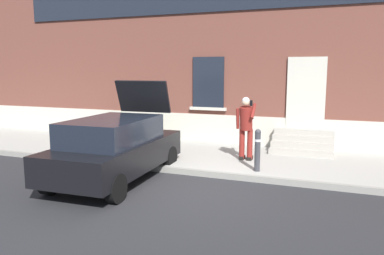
{
  "coord_description": "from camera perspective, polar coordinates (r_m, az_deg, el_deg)",
  "views": [
    {
      "loc": [
        2.95,
        -7.57,
        2.61
      ],
      "look_at": [
        -0.56,
        1.6,
        1.1
      ],
      "focal_mm": 35.06,
      "sensor_mm": 36.0,
      "label": 1
    }
  ],
  "objects": [
    {
      "name": "ground_plane",
      "position": [
        8.53,
        -0.35,
        -9.06
      ],
      "size": [
        80.0,
        80.0,
        0.0
      ],
      "primitive_type": "plane",
      "color": "#232326"
    },
    {
      "name": "person_on_phone",
      "position": [
        10.26,
        8.2,
        0.47
      ],
      "size": [
        0.51,
        0.5,
        1.75
      ],
      "rotation": [
        0.0,
        0.0,
        0.05
      ],
      "color": "maroon",
      "rests_on": "sidewalk"
    },
    {
      "name": "sidewalk",
      "position": [
        11.08,
        4.92,
        -4.52
      ],
      "size": [
        24.0,
        3.6,
        0.15
      ],
      "primitive_type": "cube",
      "color": "#99968E",
      "rests_on": "ground"
    },
    {
      "name": "curb_edge",
      "position": [
        9.36,
        1.75,
        -6.98
      ],
      "size": [
        24.0,
        0.12,
        0.15
      ],
      "primitive_type": "cube",
      "color": "gray",
      "rests_on": "ground"
    },
    {
      "name": "entrance_stoop",
      "position": [
        11.93,
        16.48,
        -2.35
      ],
      "size": [
        1.81,
        1.28,
        0.64
      ],
      "color": "#9E998E",
      "rests_on": "sidewalk"
    },
    {
      "name": "building_facade",
      "position": [
        13.24,
        8.22,
        13.49
      ],
      "size": [
        24.0,
        1.52,
        7.5
      ],
      "color": "brown",
      "rests_on": "ground"
    },
    {
      "name": "bollard_near_person",
      "position": [
        9.28,
        9.93,
        -3.18
      ],
      "size": [
        0.15,
        0.15,
        1.04
      ],
      "color": "#333338",
      "rests_on": "sidewalk"
    },
    {
      "name": "planter_terracotta",
      "position": [
        12.99,
        -5.57,
        -0.18
      ],
      "size": [
        0.44,
        0.44,
        0.86
      ],
      "color": "#B25B38",
      "rests_on": "sidewalk"
    },
    {
      "name": "planter_charcoal",
      "position": [
        13.99,
        -12.42,
        0.29
      ],
      "size": [
        0.44,
        0.44,
        0.86
      ],
      "color": "#2D2D30",
      "rests_on": "sidewalk"
    },
    {
      "name": "hatchback_car_black",
      "position": [
        9.05,
        -11.54,
        -2.97
      ],
      "size": [
        1.9,
        4.12,
        2.34
      ],
      "color": "black",
      "rests_on": "ground"
    },
    {
      "name": "bollard_far_left",
      "position": [
        10.4,
        -8.16,
        -1.86
      ],
      "size": [
        0.15,
        0.15,
        1.04
      ],
      "color": "#333338",
      "rests_on": "sidewalk"
    }
  ]
}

